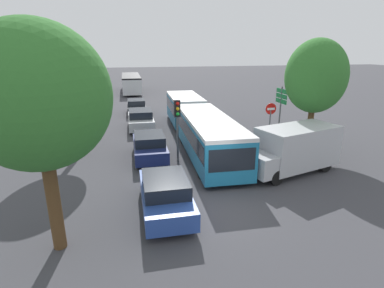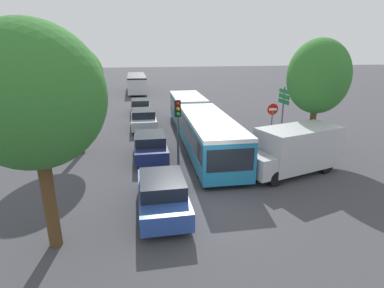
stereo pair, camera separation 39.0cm
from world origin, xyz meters
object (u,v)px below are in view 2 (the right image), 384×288
articulated_bus (198,121)px  white_van (294,149)px  queued_car_silver (143,119)px  no_entry_sign (272,119)px  city_bus_rear (137,82)px  queued_car_graphite (140,106)px  traffic_light (178,117)px  queued_car_navy (150,146)px  queued_car_blue (162,193)px  tree_left_near (30,101)px  tree_left_mid (74,78)px  tree_right_near (318,79)px  direction_sign_post (284,102)px

articulated_bus → white_van: size_ratio=2.99×
queued_car_silver → no_entry_sign: 10.03m
city_bus_rear → queued_car_graphite: city_bus_rear is taller
traffic_light → city_bus_rear: bearing=-178.1°
white_van → no_entry_sign: no_entry_sign is taller
articulated_bus → city_bus_rear: (-3.34, 26.03, 0.04)m
city_bus_rear → queued_car_navy: (-0.10, -28.86, -0.67)m
queued_car_blue → white_van: bearing=-68.9°
queued_car_blue → queued_car_navy: same height
queued_car_navy → queued_car_silver: (-0.04, 6.80, 0.04)m
tree_left_near → city_bus_rear: bearing=84.1°
queued_car_silver → traffic_light: (1.53, -7.52, 1.73)m
traffic_light → queued_car_silver: bearing=-169.3°
queued_car_blue → queued_car_graphite: size_ratio=1.02×
traffic_light → queued_car_graphite: bearing=-174.2°
tree_left_mid → tree_right_near: size_ratio=0.95×
white_van → tree_right_near: (2.53, 2.51, 3.15)m
queued_car_blue → queued_car_navy: 6.07m
queued_car_navy → traffic_light: (1.50, -0.72, 1.77)m
queued_car_graphite → tree_left_near: (-3.58, -20.10, 3.90)m
articulated_bus → queued_car_blue: bearing=-18.3°
queued_car_navy → tree_right_near: 10.14m
traffic_light → tree_left_near: tree_left_near is taller
white_van → traffic_light: (-5.37, 2.88, 1.26)m
queued_car_graphite → tree_right_near: tree_right_near is taller
city_bus_rear → no_entry_sign: bearing=-164.6°
white_van → no_entry_sign: bearing=-114.8°
queued_car_silver → queued_car_graphite: bearing=1.4°
traffic_light → tree_left_near: size_ratio=0.50×
queued_car_navy → tree_left_mid: tree_left_mid is taller
tree_left_mid → queued_car_graphite: bearing=70.6°
no_entry_sign → direction_sign_post: 2.40m
queued_car_navy → no_entry_sign: no_entry_sign is taller
city_bus_rear → queued_car_blue: size_ratio=2.69×
queued_car_graphite → traffic_light: traffic_light is taller
queued_car_blue → tree_left_mid: size_ratio=0.67×
queued_car_blue → queued_car_navy: size_ratio=1.00×
traffic_light → tree_left_mid: bearing=-113.8°
direction_sign_post → tree_right_near: size_ratio=0.55×
tree_right_near → white_van: bearing=-135.3°
tree_right_near → articulated_bus: bearing=146.6°
no_entry_sign → tree_right_near: bearing=52.9°
queued_car_graphite → white_van: bearing=-155.6°
queued_car_blue → articulated_bus: bearing=-19.8°
white_van → tree_left_mid: size_ratio=0.85×
queued_car_blue → white_van: white_van is taller
no_entry_sign → tree_left_near: (-11.16, -7.81, 2.74)m
city_bus_rear → tree_left_near: bearing=174.9°
queued_car_silver → queued_car_graphite: queued_car_silver is taller
direction_sign_post → tree_left_near: size_ratio=0.53×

